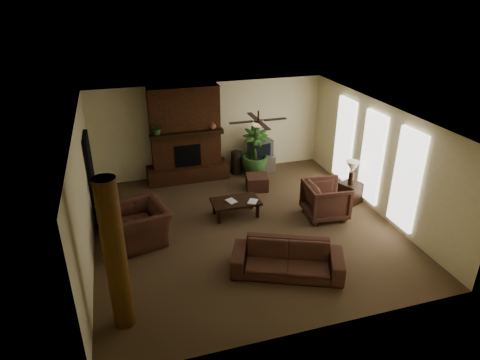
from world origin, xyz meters
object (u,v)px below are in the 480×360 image
object	(u,v)px
tv_stand	(261,163)
lamp_left	(104,190)
sofa	(288,254)
floor_vase	(237,160)
log_column	(115,257)
armchair_left	(140,218)
side_table_left	(108,217)
lamp_right	(352,168)
armchair_right	(326,198)
side_table_right	(350,193)
floor_plant	(255,162)
coffee_table	(236,203)
ottoman	(257,182)

from	to	relation	value
tv_stand	lamp_left	world-z (taller)	lamp_left
sofa	floor_vase	xyz separation A→B (m)	(0.41, 5.04, -0.01)
log_column	armchair_left	world-z (taller)	log_column
side_table_left	lamp_right	size ratio (longest dim) A/B	0.85
armchair_right	floor_vase	size ratio (longest dim) A/B	1.33
side_table_left	side_table_right	xyz separation A→B (m)	(6.27, -0.53, 0.00)
sofa	armchair_right	bearing A→B (deg)	69.23
lamp_right	armchair_left	bearing A→B (deg)	-177.63
armchair_right	floor_plant	world-z (taller)	armchair_right
log_column	armchair_left	size ratio (longest dim) A/B	2.16
armchair_right	side_table_left	size ratio (longest dim) A/B	1.86
floor_vase	armchair_left	bearing A→B (deg)	-136.85
coffee_table	armchair_right	bearing A→B (deg)	-17.40
ottoman	lamp_left	xyz separation A→B (m)	(-4.12, -0.93, 0.80)
log_column	side_table_left	distance (m)	3.57
log_column	lamp_right	distance (m)	6.66
floor_vase	armchair_right	bearing A→B (deg)	-66.46
coffee_table	tv_stand	xyz separation A→B (m)	(1.55, 2.52, -0.12)
ottoman	armchair_left	bearing A→B (deg)	-152.94
armchair_left	coffee_table	xyz separation A→B (m)	(2.38, 0.43, -0.19)
floor_plant	lamp_right	world-z (taller)	lamp_right
log_column	ottoman	world-z (taller)	log_column
armchair_left	floor_plant	bearing A→B (deg)	112.88
armchair_left	floor_vase	bearing A→B (deg)	119.55
side_table_right	log_column	bearing A→B (deg)	-154.84
coffee_table	ottoman	size ratio (longest dim) A/B	2.00
lamp_left	tv_stand	bearing A→B (deg)	24.68
coffee_table	side_table_left	bearing A→B (deg)	173.43
armchair_left	lamp_left	distance (m)	1.17
coffee_table	floor_plant	bearing A→B (deg)	60.68
log_column	armchair_left	xyz separation A→B (m)	(0.52, 2.60, -0.83)
armchair_right	ottoman	world-z (taller)	armchair_right
floor_vase	side_table_left	distance (m)	4.44
sofa	lamp_right	bearing A→B (deg)	63.56
lamp_right	side_table_left	bearing A→B (deg)	174.85
armchair_left	tv_stand	world-z (taller)	armchair_left
floor_plant	log_column	bearing A→B (deg)	-128.25
lamp_left	floor_plant	bearing A→B (deg)	23.40
side_table_right	floor_plant	bearing A→B (deg)	127.64
log_column	sofa	world-z (taller)	log_column
sofa	tv_stand	size ratio (longest dim) A/B	2.63
floor_vase	lamp_right	size ratio (longest dim) A/B	1.18
armchair_right	floor_vase	distance (m)	3.49
log_column	armchair_left	distance (m)	2.78
side_table_right	lamp_right	size ratio (longest dim) A/B	0.85
coffee_table	log_column	bearing A→B (deg)	-133.79
armchair_left	lamp_left	size ratio (longest dim) A/B	1.99
tv_stand	ottoman	bearing A→B (deg)	-105.98
log_column	lamp_left	size ratio (longest dim) A/B	4.31
armchair_right	coffee_table	world-z (taller)	armchair_right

